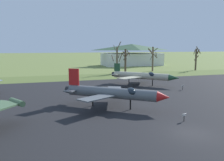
{
  "coord_description": "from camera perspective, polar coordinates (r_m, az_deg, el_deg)",
  "views": [
    {
      "loc": [
        -12.97,
        -17.26,
        7.8
      ],
      "look_at": [
        -2.42,
        15.85,
        2.81
      ],
      "focal_mm": 37.79,
      "sensor_mm": 36.0,
      "label": 1
    }
  ],
  "objects": [
    {
      "name": "info_placard_front_right",
      "position": [
        26.08,
        17.05,
        -8.35
      ],
      "size": [
        0.52,
        0.24,
        0.89
      ],
      "color": "black",
      "rests_on": "ground"
    },
    {
      "name": "ground_plane",
      "position": [
        22.96,
        18.49,
        -12.13
      ],
      "size": [
        600.0,
        600.0,
        0.0
      ],
      "primitive_type": "plane",
      "color": "olive"
    },
    {
      "name": "jet_fighter_front_right",
      "position": [
        29.96,
        0.26,
        -2.97
      ],
      "size": [
        11.86,
        10.41,
        4.89
      ],
      "color": "#565B60",
      "rests_on": "ground"
    },
    {
      "name": "bare_tree_far_right",
      "position": [
        77.99,
        9.96,
        5.35
      ],
      "size": [
        2.69,
        3.13,
        7.54
      ],
      "color": "#42382D",
      "rests_on": "ground"
    },
    {
      "name": "asphalt_apron",
      "position": [
        34.34,
        5.03,
        -4.95
      ],
      "size": [
        87.13,
        45.23,
        0.05
      ],
      "primitive_type": "cube",
      "color": "black",
      "rests_on": "ground"
    },
    {
      "name": "info_placard_front_left",
      "position": [
        44.47,
        16.72,
        -1.52
      ],
      "size": [
        0.49,
        0.3,
        0.94
      ],
      "color": "black",
      "rests_on": "ground"
    },
    {
      "name": "bare_tree_left_of_center",
      "position": [
        68.64,
        1.24,
        5.31
      ],
      "size": [
        2.8,
        2.77,
        9.3
      ],
      "color": "brown",
      "rests_on": "ground"
    },
    {
      "name": "jet_fighter_front_left",
      "position": [
        48.22,
        7.47,
        1.16
      ],
      "size": [
        11.63,
        11.82,
        4.29
      ],
      "color": "#B7B293",
      "rests_on": "ground"
    },
    {
      "name": "bare_tree_right_of_center",
      "position": [
        76.17,
        9.75,
        5.53
      ],
      "size": [
        3.16,
        2.58,
        7.82
      ],
      "color": "brown",
      "rests_on": "ground"
    },
    {
      "name": "bare_tree_backdrop_extra",
      "position": [
        83.21,
        19.71,
        5.19
      ],
      "size": [
        2.11,
        2.31,
        7.93
      ],
      "color": "brown",
      "rests_on": "ground"
    },
    {
      "name": "grass_verge_strip",
      "position": [
        61.34,
        -5.31,
        0.86
      ],
      "size": [
        147.13,
        12.0,
        0.06
      ],
      "primitive_type": "cube",
      "color": "#5A6A32",
      "rests_on": "ground"
    },
    {
      "name": "visitor_building",
      "position": [
        100.13,
        4.79,
        6.18
      ],
      "size": [
        25.23,
        12.98,
        8.95
      ],
      "color": "silver",
      "rests_on": "ground"
    },
    {
      "name": "bare_tree_center",
      "position": [
        70.57,
        3.3,
        5.02
      ],
      "size": [
        2.68,
        2.88,
        7.13
      ],
      "color": "brown",
      "rests_on": "ground"
    }
  ]
}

